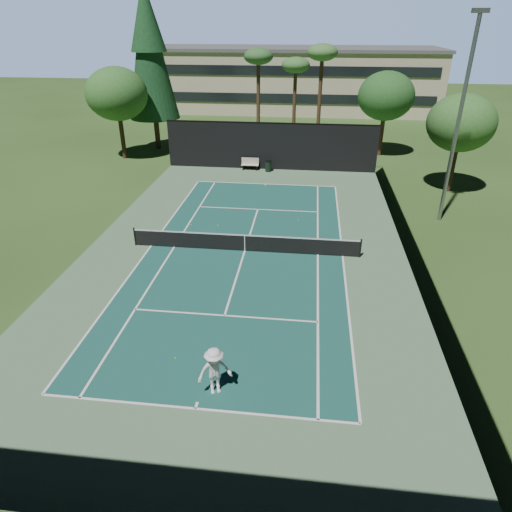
% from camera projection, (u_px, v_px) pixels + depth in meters
% --- Properties ---
extents(ground, '(160.00, 160.00, 0.00)m').
position_uv_depth(ground, '(245.00, 251.00, 25.85)').
color(ground, '#2C4E1D').
rests_on(ground, ground).
extents(apron_slab, '(18.00, 32.00, 0.01)m').
position_uv_depth(apron_slab, '(245.00, 251.00, 25.85)').
color(apron_slab, '#547753').
rests_on(apron_slab, ground).
extents(court_surface, '(10.97, 23.77, 0.01)m').
position_uv_depth(court_surface, '(245.00, 251.00, 25.84)').
color(court_surface, '#184F46').
rests_on(court_surface, ground).
extents(court_lines, '(11.07, 23.87, 0.01)m').
position_uv_depth(court_lines, '(245.00, 251.00, 25.84)').
color(court_lines, white).
rests_on(court_lines, ground).
extents(tennis_net, '(12.90, 0.10, 1.10)m').
position_uv_depth(tennis_net, '(245.00, 242.00, 25.59)').
color(tennis_net, black).
rests_on(tennis_net, ground).
extents(fence, '(18.04, 32.05, 4.03)m').
position_uv_depth(fence, '(245.00, 218.00, 24.98)').
color(fence, black).
rests_on(fence, ground).
extents(player, '(1.39, 1.12, 1.87)m').
position_uv_depth(player, '(215.00, 371.00, 15.67)').
color(player, white).
rests_on(player, ground).
extents(tennis_ball_a, '(0.07, 0.07, 0.07)m').
position_uv_depth(tennis_ball_a, '(175.00, 358.00, 17.64)').
color(tennis_ball_a, '#B0CB2E').
rests_on(tennis_ball_a, ground).
extents(tennis_ball_b, '(0.06, 0.06, 0.06)m').
position_uv_depth(tennis_ball_b, '(191.00, 225.00, 29.08)').
color(tennis_ball_b, '#CEF537').
rests_on(tennis_ball_b, ground).
extents(tennis_ball_c, '(0.06, 0.06, 0.06)m').
position_uv_depth(tennis_ball_c, '(298.00, 220.00, 29.81)').
color(tennis_ball_c, '#B3CB2E').
rests_on(tennis_ball_c, ground).
extents(tennis_ball_d, '(0.08, 0.08, 0.08)m').
position_uv_depth(tennis_ball_d, '(218.00, 225.00, 28.96)').
color(tennis_ball_d, '#C6DA31').
rests_on(tennis_ball_d, ground).
extents(park_bench, '(1.50, 0.45, 1.02)m').
position_uv_depth(park_bench, '(250.00, 163.00, 39.58)').
color(park_bench, beige).
rests_on(park_bench, ground).
extents(trash_bin, '(0.56, 0.56, 0.95)m').
position_uv_depth(trash_bin, '(268.00, 166.00, 39.12)').
color(trash_bin, black).
rests_on(trash_bin, ground).
extents(pine_tree, '(4.80, 4.80, 15.00)m').
position_uv_depth(pine_tree, '(149.00, 45.00, 42.07)').
color(pine_tree, '#4B3420').
rests_on(pine_tree, ground).
extents(palm_a, '(2.80, 2.80, 9.32)m').
position_uv_depth(palm_a, '(258.00, 60.00, 43.41)').
color(palm_a, '#4F3622').
rests_on(palm_a, ground).
extents(palm_b, '(2.80, 2.80, 8.42)m').
position_uv_depth(palm_b, '(296.00, 68.00, 45.19)').
color(palm_b, '#4E3521').
rests_on(palm_b, ground).
extents(palm_c, '(2.80, 2.80, 9.77)m').
position_uv_depth(palm_c, '(322.00, 57.00, 41.71)').
color(palm_c, '#4F3322').
rests_on(palm_c, ground).
extents(decid_tree_a, '(5.12, 5.12, 7.62)m').
position_uv_depth(decid_tree_a, '(386.00, 96.00, 41.66)').
color(decid_tree_a, '#4E3021').
rests_on(decid_tree_a, ground).
extents(decid_tree_b, '(4.80, 4.80, 7.14)m').
position_uv_depth(decid_tree_b, '(461.00, 123.00, 32.59)').
color(decid_tree_b, '#432B1C').
rests_on(decid_tree_b, ground).
extents(decid_tree_c, '(5.44, 5.44, 8.09)m').
position_uv_depth(decid_tree_c, '(117.00, 94.00, 40.51)').
color(decid_tree_c, '#44301D').
rests_on(decid_tree_c, ground).
extents(campus_building, '(40.50, 12.50, 8.30)m').
position_uv_depth(campus_building, '(290.00, 79.00, 64.40)').
color(campus_building, beige).
rests_on(campus_building, ground).
extents(light_pole, '(0.90, 0.25, 12.22)m').
position_uv_depth(light_pole, '(459.00, 119.00, 26.88)').
color(light_pole, gray).
rests_on(light_pole, ground).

